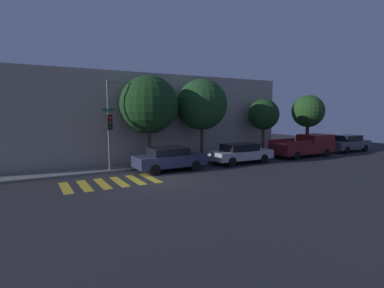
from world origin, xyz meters
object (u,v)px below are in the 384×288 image
sedan_near_corner (169,158)px  tree_behind_truck (308,111)px  traffic_light_pole (117,113)px  tree_midblock (202,105)px  sedan_middle (240,153)px  tree_near_corner (149,105)px  pickup_truck (305,146)px  sedan_far_end (348,143)px  tree_far_end (264,115)px

sedan_near_corner → tree_behind_truck: bearing=6.7°
traffic_light_pole → tree_midblock: size_ratio=0.93×
sedan_near_corner → tree_behind_truck: tree_behind_truck is taller
traffic_light_pole → tree_midblock: bearing=4.0°
traffic_light_pole → sedan_middle: (8.44, -1.27, -2.82)m
tree_near_corner → pickup_truck: bearing=-7.6°
sedan_far_end → tree_midblock: 15.13m
sedan_middle → pickup_truck: bearing=0.0°
tree_near_corner → tree_midblock: bearing=-0.0°
sedan_near_corner → tree_behind_truck: 14.95m
tree_far_end → tree_behind_truck: tree_behind_truck is taller
traffic_light_pole → pickup_truck: traffic_light_pole is taller
sedan_near_corner → sedan_middle: size_ratio=0.96×
traffic_light_pole → sedan_middle: 8.99m
sedan_middle → sedan_far_end: (12.47, 0.00, 0.05)m
tree_far_end → tree_behind_truck: (5.31, -0.00, 0.26)m
pickup_truck → tree_near_corner: size_ratio=0.93×
sedan_far_end → tree_midblock: (-14.65, 1.71, 3.37)m
traffic_light_pole → sedan_far_end: (20.91, -1.27, -2.77)m
sedan_far_end → tree_near_corner: 19.03m
traffic_light_pole → tree_far_end: 12.14m
traffic_light_pole → sedan_middle: traffic_light_pole is taller
tree_midblock → tree_behind_truck: 11.18m
sedan_middle → tree_behind_truck: tree_behind_truck is taller
tree_midblock → tree_far_end: size_ratio=1.27×
tree_midblock → tree_far_end: 5.91m
sedan_near_corner → tree_near_corner: size_ratio=0.73×
tree_far_end → sedan_far_end: bearing=-11.0°
sedan_middle → pickup_truck: pickup_truck is taller
sedan_middle → pickup_truck: size_ratio=0.82×
sedan_near_corner → sedan_far_end: size_ratio=0.99×
sedan_middle → tree_near_corner: (-6.19, 1.71, 3.37)m
sedan_far_end → tree_midblock: bearing=173.3°
traffic_light_pole → pickup_truck: size_ratio=0.99×
tree_midblock → sedan_far_end: bearing=-6.7°
tree_near_corner → tree_far_end: size_ratio=1.28×
sedan_middle → tree_midblock: (-2.18, 1.71, 3.42)m
tree_near_corner → traffic_light_pole: bearing=-168.9°
pickup_truck → tree_midblock: 9.64m
sedan_near_corner → traffic_light_pole: bearing=156.1°
traffic_light_pole → tree_near_corner: 2.36m
sedan_near_corner → tree_midblock: bearing=26.8°
traffic_light_pole → tree_behind_truck: size_ratio=1.08×
sedan_near_corner → pickup_truck: pickup_truck is taller
sedan_near_corner → sedan_far_end: 18.04m
traffic_light_pole → tree_near_corner: bearing=11.1°
sedan_near_corner → tree_far_end: (9.25, 1.71, 2.65)m
tree_near_corner → sedan_near_corner: bearing=-70.0°
tree_far_end → tree_midblock: bearing=-180.0°
sedan_near_corner → tree_near_corner: bearing=110.0°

